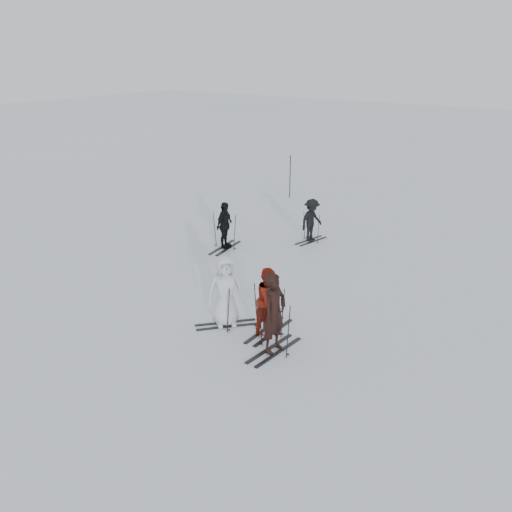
{
  "coord_description": "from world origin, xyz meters",
  "views": [
    {
      "loc": [
        9.31,
        -12.14,
        6.96
      ],
      "look_at": [
        0.0,
        1.0,
        1.0
      ],
      "focal_mm": 40.0,
      "sensor_mm": 36.0,
      "label": 1
    }
  ],
  "objects_px": {
    "piste_marker": "(290,177)",
    "skier_uphill_left": "(225,226)",
    "skier_near_dark": "(274,314)",
    "skier_uphill_far": "(312,221)",
    "skier_grey": "(226,292)",
    "skier_red": "(269,301)"
  },
  "relations": [
    {
      "from": "skier_red",
      "to": "skier_grey",
      "type": "xyz_separation_m",
      "value": [
        -1.13,
        -0.35,
        0.09
      ]
    },
    {
      "from": "skier_uphill_left",
      "to": "skier_near_dark",
      "type": "bearing_deg",
      "value": -141.92
    },
    {
      "from": "skier_uphill_left",
      "to": "piste_marker",
      "type": "xyz_separation_m",
      "value": [
        -2.04,
        7.68,
        0.18
      ]
    },
    {
      "from": "skier_near_dark",
      "to": "skier_uphill_left",
      "type": "xyz_separation_m",
      "value": [
        -5.61,
        5.2,
        -0.15
      ]
    },
    {
      "from": "skier_near_dark",
      "to": "skier_uphill_left",
      "type": "bearing_deg",
      "value": 50.41
    },
    {
      "from": "skier_red",
      "to": "skier_uphill_far",
      "type": "height_order",
      "value": "skier_red"
    },
    {
      "from": "skier_near_dark",
      "to": "skier_uphill_far",
      "type": "bearing_deg",
      "value": 27.32
    },
    {
      "from": "skier_uphill_far",
      "to": "piste_marker",
      "type": "height_order",
      "value": "piste_marker"
    },
    {
      "from": "skier_red",
      "to": "skier_uphill_far",
      "type": "distance_m",
      "value": 7.5
    },
    {
      "from": "skier_uphill_left",
      "to": "skier_uphill_far",
      "type": "relative_size",
      "value": 1.06
    },
    {
      "from": "skier_near_dark",
      "to": "skier_uphill_far",
      "type": "height_order",
      "value": "skier_near_dark"
    },
    {
      "from": "piste_marker",
      "to": "skier_uphill_left",
      "type": "bearing_deg",
      "value": -75.15
    },
    {
      "from": "skier_grey",
      "to": "skier_uphill_left",
      "type": "relative_size",
      "value": 1.13
    },
    {
      "from": "skier_grey",
      "to": "skier_uphill_far",
      "type": "bearing_deg",
      "value": 54.24
    },
    {
      "from": "skier_near_dark",
      "to": "piste_marker",
      "type": "bearing_deg",
      "value": 33.93
    },
    {
      "from": "skier_grey",
      "to": "piste_marker",
      "type": "bearing_deg",
      "value": 66.6
    },
    {
      "from": "skier_grey",
      "to": "skier_uphill_far",
      "type": "xyz_separation_m",
      "value": [
        -1.66,
        7.31,
        -0.16
      ]
    },
    {
      "from": "skier_uphill_left",
      "to": "skier_uphill_far",
      "type": "height_order",
      "value": "skier_uphill_left"
    },
    {
      "from": "skier_red",
      "to": "skier_uphill_left",
      "type": "distance_m",
      "value": 6.65
    },
    {
      "from": "skier_red",
      "to": "piste_marker",
      "type": "relative_size",
      "value": 0.85
    },
    {
      "from": "skier_near_dark",
      "to": "skier_uphill_far",
      "type": "distance_m",
      "value": 8.45
    },
    {
      "from": "skier_uphill_far",
      "to": "skier_grey",
      "type": "bearing_deg",
      "value": -156.9
    }
  ]
}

